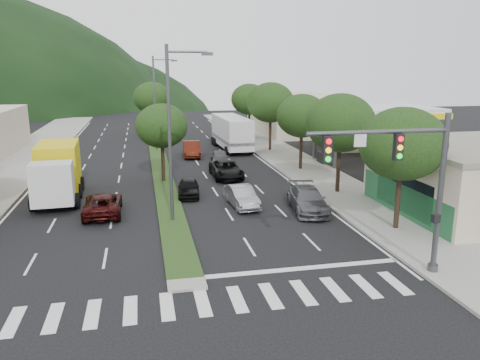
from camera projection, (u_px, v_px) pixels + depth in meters
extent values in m
plane|color=black|center=(186.00, 281.00, 19.70)|extent=(160.00, 160.00, 0.00)
cube|color=gray|center=(288.00, 158.00, 45.98)|extent=(5.00, 90.00, 0.15)
cube|color=gray|center=(9.00, 170.00, 40.85)|extent=(6.00, 90.00, 0.15)
cube|color=#213914|center=(159.00, 158.00, 46.32)|extent=(1.60, 56.00, 0.12)
cube|color=silver|center=(191.00, 304.00, 17.80)|extent=(19.00, 2.20, 0.01)
cylinder|color=#47494C|center=(440.00, 196.00, 19.59)|extent=(0.24, 0.24, 7.00)
cylinder|color=#47494C|center=(379.00, 132.00, 18.33)|extent=(6.00, 0.18, 0.18)
cube|color=black|center=(398.00, 147.00, 18.49)|extent=(0.35, 0.25, 1.05)
cube|color=black|center=(327.00, 150.00, 17.89)|extent=(0.35, 0.25, 1.05)
cube|color=black|center=(436.00, 218.00, 19.62)|extent=(0.30, 0.25, 0.35)
cube|color=beige|center=(470.00, 181.00, 28.56)|extent=(9.00, 10.00, 4.00)
cube|color=silver|center=(367.00, 110.00, 43.29)|extent=(12.00, 8.00, 0.50)
cube|color=yellow|center=(366.00, 113.00, 43.37)|extent=(12.20, 8.20, 0.50)
cylinder|color=#47494C|center=(336.00, 144.00, 40.73)|extent=(0.36, 0.36, 4.60)
cylinder|color=#47494C|center=(418.00, 141.00, 42.34)|extent=(0.36, 0.36, 4.60)
cylinder|color=#47494C|center=(315.00, 136.00, 45.49)|extent=(0.36, 0.36, 4.60)
cylinder|color=#47494C|center=(390.00, 134.00, 47.10)|extent=(0.36, 0.36, 4.60)
cube|color=black|center=(324.00, 158.00, 43.52)|extent=(0.80, 1.60, 1.10)
cube|color=black|center=(402.00, 155.00, 45.13)|extent=(0.80, 1.60, 1.10)
cube|color=beige|center=(295.00, 113.00, 64.88)|extent=(10.00, 16.00, 5.20)
cylinder|color=black|center=(398.00, 196.00, 25.46)|extent=(0.28, 0.28, 3.64)
ellipsoid|color=black|center=(402.00, 144.00, 24.79)|extent=(4.60, 4.60, 3.91)
cylinder|color=black|center=(338.00, 165.00, 33.05)|extent=(0.28, 0.28, 3.81)
ellipsoid|color=black|center=(341.00, 123.00, 32.35)|extent=(4.80, 4.80, 4.08)
cylinder|color=black|center=(301.00, 148.00, 40.69)|extent=(0.28, 0.28, 3.58)
ellipsoid|color=black|center=(302.00, 116.00, 40.03)|extent=(4.40, 4.40, 3.74)
cylinder|color=black|center=(270.00, 131.00, 50.16)|extent=(0.28, 0.28, 3.92)
ellipsoid|color=black|center=(271.00, 103.00, 49.44)|extent=(5.00, 5.00, 4.25)
cylinder|color=black|center=(249.00, 122.00, 59.70)|extent=(0.28, 0.28, 3.70)
ellipsoid|color=black|center=(249.00, 99.00, 59.03)|extent=(4.60, 4.60, 3.91)
cylinder|color=black|center=(163.00, 160.00, 36.41)|extent=(0.28, 0.28, 3.36)
ellipsoid|color=black|center=(162.00, 126.00, 35.79)|extent=(4.00, 4.00, 3.40)
cylinder|color=black|center=(153.00, 121.00, 61.09)|extent=(0.28, 0.28, 3.81)
ellipsoid|color=black|center=(152.00, 98.00, 60.39)|extent=(4.80, 4.80, 4.08)
cylinder|color=#47494C|center=(170.00, 137.00, 26.14)|extent=(0.20, 0.20, 10.00)
cylinder|color=#47494C|center=(187.00, 52.00, 25.29)|extent=(2.20, 0.12, 0.12)
cube|color=#47494C|center=(207.00, 54.00, 25.54)|extent=(0.60, 0.25, 0.18)
cylinder|color=#47494C|center=(155.00, 104.00, 49.93)|extent=(0.20, 0.20, 10.00)
cylinder|color=#47494C|center=(164.00, 60.00, 49.08)|extent=(2.20, 0.12, 0.12)
cube|color=#47494C|center=(174.00, 61.00, 49.32)|extent=(0.60, 0.25, 0.18)
imported|color=#94969A|center=(242.00, 197.00, 30.16)|extent=(1.72, 4.15, 1.34)
imported|color=#330B0B|center=(103.00, 204.00, 28.55)|extent=(2.24, 4.78, 1.32)
imported|color=black|center=(189.00, 188.00, 32.63)|extent=(1.79, 3.72, 1.22)
imported|color=#535258|center=(308.00, 200.00, 29.24)|extent=(2.68, 5.24, 1.45)
imported|color=#4C180C|center=(192.00, 149.00, 47.23)|extent=(1.94, 4.78, 1.54)
imported|color=black|center=(226.00, 170.00, 38.09)|extent=(2.31, 4.97, 1.38)
imported|color=#454549|center=(220.00, 158.00, 42.91)|extent=(2.08, 4.22, 1.39)
imported|color=black|center=(222.00, 138.00, 55.20)|extent=(2.30, 4.97, 1.41)
cube|color=silver|center=(52.00, 184.00, 28.71)|extent=(2.58, 1.95, 2.61)
cube|color=#DBC20B|center=(59.00, 168.00, 32.63)|extent=(2.87, 4.91, 3.52)
cube|color=black|center=(60.00, 191.00, 32.11)|extent=(2.64, 6.70, 0.34)
cylinder|color=black|center=(77.00, 201.00, 29.80)|extent=(0.40, 1.04, 1.02)
cylinder|color=black|center=(33.00, 204.00, 29.13)|extent=(0.40, 1.04, 1.02)
cylinder|color=black|center=(79.00, 191.00, 32.12)|extent=(0.40, 1.04, 1.02)
cylinder|color=black|center=(38.00, 194.00, 31.46)|extent=(0.40, 1.04, 1.02)
cylinder|color=black|center=(81.00, 183.00, 34.23)|extent=(0.40, 1.04, 1.02)
cylinder|color=black|center=(43.00, 186.00, 33.57)|extent=(0.40, 1.04, 1.02)
cube|color=silver|center=(232.00, 131.00, 51.07)|extent=(2.98, 9.45, 3.12)
cube|color=slate|center=(232.00, 138.00, 51.25)|extent=(3.04, 9.46, 0.36)
cylinder|color=black|center=(213.00, 141.00, 54.65)|extent=(0.40, 0.95, 0.94)
cylinder|color=black|center=(235.00, 140.00, 55.27)|extent=(0.40, 0.95, 0.94)
cylinder|color=black|center=(215.00, 142.00, 53.59)|extent=(0.40, 0.95, 0.94)
cylinder|color=black|center=(237.00, 141.00, 54.21)|extent=(0.40, 0.95, 0.94)
cylinder|color=black|center=(227.00, 151.00, 47.95)|extent=(0.40, 0.95, 0.94)
cylinder|color=black|center=(251.00, 150.00, 48.57)|extent=(0.40, 0.95, 0.94)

